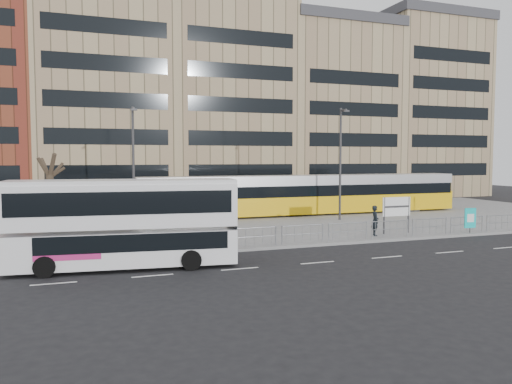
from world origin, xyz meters
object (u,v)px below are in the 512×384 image
object	(u,v)px
tram	(306,195)
ad_panel	(470,218)
double_decker_bus	(124,221)
lamp_post_east	(341,160)
bare_tree	(49,152)
station_sign	(396,208)
pedestrian	(375,221)
traffic_light_west	(160,214)
lamp_post_west	(133,162)

from	to	relation	value
tram	ad_panel	xyz separation A→B (m)	(5.66, -13.32, -0.76)
double_decker_bus	tram	xyz separation A→B (m)	(16.84, 15.72, -0.35)
lamp_post_east	bare_tree	distance (m)	21.59
station_sign	bare_tree	xyz separation A→B (m)	(-21.25, 4.10, 3.68)
tram	pedestrian	world-z (taller)	tram
station_sign	ad_panel	size ratio (longest dim) A/B	1.45
double_decker_bus	pedestrian	bearing A→B (deg)	19.08
double_decker_bus	tram	world-z (taller)	double_decker_bus
tram	lamp_post_east	size ratio (longest dim) A/B	3.29
double_decker_bus	traffic_light_west	world-z (taller)	double_decker_bus
bare_tree	ad_panel	bearing A→B (deg)	-12.08
lamp_post_east	lamp_post_west	bearing A→B (deg)	174.92
ad_panel	lamp_post_east	xyz separation A→B (m)	(-4.70, 9.02, 3.86)
ad_panel	lamp_post_west	world-z (taller)	lamp_post_west
tram	lamp_post_west	bearing A→B (deg)	-169.02
lamp_post_west	traffic_light_west	bearing A→B (deg)	-87.86
tram	lamp_post_east	distance (m)	5.39
pedestrian	lamp_post_east	distance (m)	9.02
double_decker_bus	lamp_post_east	bearing A→B (deg)	39.34
tram	pedestrian	distance (m)	12.28
traffic_light_west	lamp_post_west	bearing A→B (deg)	108.12
traffic_light_west	lamp_post_east	bearing A→B (deg)	43.82
lamp_post_east	station_sign	bearing A→B (deg)	-90.43
tram	station_sign	xyz separation A→B (m)	(0.90, -11.86, -0.07)
double_decker_bus	station_sign	bearing A→B (deg)	18.94
traffic_light_west	double_decker_bus	bearing A→B (deg)	-108.62
tram	lamp_post_east	xyz separation A→B (m)	(0.96, -4.30, 3.10)
traffic_light_west	bare_tree	distance (m)	8.17
double_decker_bus	pedestrian	xyz separation A→B (m)	(15.88, 3.50, -1.11)
tram	traffic_light_west	bearing A→B (deg)	-139.32
tram	pedestrian	bearing A→B (deg)	-94.40
station_sign	lamp_post_west	world-z (taller)	lamp_post_west
ad_panel	traffic_light_west	bearing A→B (deg)	179.89
station_sign	lamp_post_east	distance (m)	8.19
tram	lamp_post_west	xyz separation A→B (m)	(-15.01, -2.88, 2.96)
pedestrian	bare_tree	distance (m)	20.36
ad_panel	pedestrian	distance (m)	6.71
station_sign	bare_tree	distance (m)	21.95
ad_panel	bare_tree	distance (m)	26.95
double_decker_bus	bare_tree	size ratio (longest dim) A/B	1.42
double_decker_bus	pedestrian	size ratio (longest dim) A/B	5.42
ad_panel	lamp_post_east	distance (m)	10.88
bare_tree	pedestrian	bearing A→B (deg)	-12.97
tram	ad_panel	world-z (taller)	tram
station_sign	traffic_light_west	world-z (taller)	traffic_light_west
pedestrian	lamp_post_west	size ratio (longest dim) A/B	0.23
bare_tree	lamp_post_east	bearing A→B (deg)	9.22
pedestrian	lamp_post_east	xyz separation A→B (m)	(1.92, 7.92, 3.86)
ad_panel	traffic_light_west	world-z (taller)	traffic_light_west
tram	ad_panel	size ratio (longest dim) A/B	17.71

